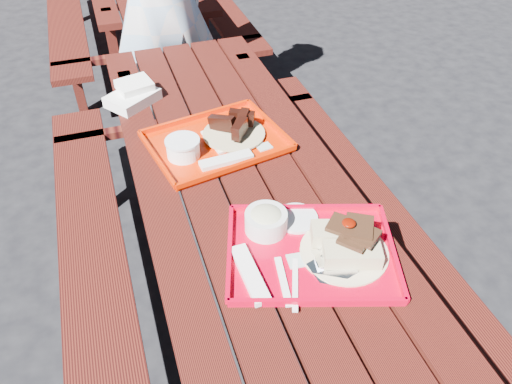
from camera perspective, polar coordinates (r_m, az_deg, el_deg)
ground at (r=2.33m, az=-1.20°, el=-13.10°), size 60.00×60.00×0.00m
picnic_table_near at (r=1.91m, az=-1.43°, el=-3.13°), size 1.41×2.40×0.75m
near_tray at (r=1.52m, az=6.25°, el=-5.61°), size 0.60×0.52×0.16m
far_tray at (r=1.95m, az=-4.71°, el=5.85°), size 0.57×0.48×0.09m
white_cloth at (r=2.29m, az=-13.86°, el=10.77°), size 0.26×0.25×0.09m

